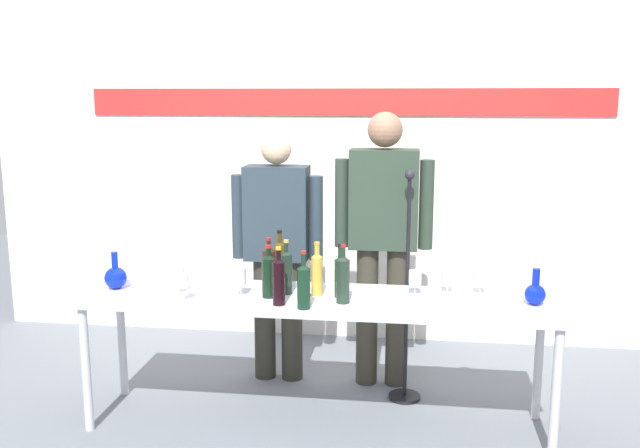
% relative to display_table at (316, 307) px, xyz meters
% --- Properties ---
extents(ground_plane, '(10.00, 10.00, 0.00)m').
position_rel_display_table_xyz_m(ground_plane, '(0.00, 0.00, -0.71)').
color(ground_plane, slate).
extents(back_wall, '(5.54, 0.11, 3.00)m').
position_rel_display_table_xyz_m(back_wall, '(0.00, 1.52, 0.80)').
color(back_wall, white).
rests_on(back_wall, ground).
extents(display_table, '(2.65, 0.58, 0.77)m').
position_rel_display_table_xyz_m(display_table, '(0.00, 0.00, 0.00)').
color(display_table, silver).
rests_on(display_table, ground).
extents(decanter_blue_left, '(0.13, 0.13, 0.22)m').
position_rel_display_table_xyz_m(decanter_blue_left, '(-1.17, -0.00, 0.13)').
color(decanter_blue_left, '#0C22B7').
rests_on(decanter_blue_left, display_table).
extents(decanter_blue_right, '(0.11, 0.11, 0.20)m').
position_rel_display_table_xyz_m(decanter_blue_right, '(1.18, -0.00, 0.13)').
color(decanter_blue_right, '#0B20BC').
rests_on(decanter_blue_right, display_table).
extents(presenter_left, '(0.60, 0.22, 1.63)m').
position_rel_display_table_xyz_m(presenter_left, '(-0.34, 0.62, 0.22)').
color(presenter_left, '#2F2D24').
rests_on(presenter_left, ground).
extents(presenter_right, '(0.62, 0.22, 1.77)m').
position_rel_display_table_xyz_m(presenter_right, '(0.34, 0.62, 0.32)').
color(presenter_right, '#383529').
rests_on(presenter_right, ground).
extents(wine_bottle_0, '(0.06, 0.06, 0.30)m').
position_rel_display_table_xyz_m(wine_bottle_0, '(0.13, 0.01, 0.19)').
color(wine_bottle_0, '#183C26').
rests_on(wine_bottle_0, display_table).
extents(wine_bottle_1, '(0.07, 0.07, 0.32)m').
position_rel_display_table_xyz_m(wine_bottle_1, '(-0.18, -0.18, 0.20)').
color(wine_bottle_1, black).
rests_on(wine_bottle_1, display_table).
extents(wine_bottle_2, '(0.07, 0.07, 0.31)m').
position_rel_display_table_xyz_m(wine_bottle_2, '(-0.04, -0.23, 0.19)').
color(wine_bottle_2, '#13301E').
rests_on(wine_bottle_2, display_table).
extents(wine_bottle_3, '(0.06, 0.06, 0.30)m').
position_rel_display_table_xyz_m(wine_bottle_3, '(0.00, 0.02, 0.19)').
color(wine_bottle_3, gold).
rests_on(wine_bottle_3, display_table).
extents(wine_bottle_4, '(0.08, 0.08, 0.30)m').
position_rel_display_table_xyz_m(wine_bottle_4, '(-0.29, 0.12, 0.19)').
color(wine_bottle_4, black).
rests_on(wine_bottle_4, display_table).
extents(wine_bottle_5, '(0.07, 0.07, 0.32)m').
position_rel_display_table_xyz_m(wine_bottle_5, '(0.16, -0.10, 0.20)').
color(wine_bottle_5, '#213125').
rests_on(wine_bottle_5, display_table).
extents(wine_bottle_6, '(0.07, 0.07, 0.33)m').
position_rel_display_table_xyz_m(wine_bottle_6, '(-0.25, 0.21, 0.20)').
color(wine_bottle_6, '#4E300B').
rests_on(wine_bottle_6, display_table).
extents(wine_bottle_7, '(0.07, 0.07, 0.30)m').
position_rel_display_table_xyz_m(wine_bottle_7, '(-0.26, -0.05, 0.19)').
color(wine_bottle_7, black).
rests_on(wine_bottle_7, display_table).
extents(wine_bottle_8, '(0.07, 0.07, 0.31)m').
position_rel_display_table_xyz_m(wine_bottle_8, '(-0.17, 0.03, 0.19)').
color(wine_bottle_8, '#1B2D22').
rests_on(wine_bottle_8, display_table).
extents(wine_glass_left_0, '(0.06, 0.06, 0.15)m').
position_rel_display_table_xyz_m(wine_glass_left_0, '(-0.78, -0.04, 0.16)').
color(wine_glass_left_0, white).
rests_on(wine_glass_left_0, display_table).
extents(wine_glass_left_1, '(0.06, 0.06, 0.15)m').
position_rel_display_table_xyz_m(wine_glass_left_1, '(-0.42, -0.04, 0.17)').
color(wine_glass_left_1, white).
rests_on(wine_glass_left_1, display_table).
extents(wine_glass_left_2, '(0.06, 0.06, 0.14)m').
position_rel_display_table_xyz_m(wine_glass_left_2, '(-0.71, -0.18, 0.17)').
color(wine_glass_left_2, white).
rests_on(wine_glass_left_2, display_table).
extents(wine_glass_right_0, '(0.07, 0.07, 0.13)m').
position_rel_display_table_xyz_m(wine_glass_right_0, '(0.91, 0.17, 0.16)').
color(wine_glass_right_0, white).
rests_on(wine_glass_right_0, display_table).
extents(wine_glass_right_1, '(0.07, 0.07, 0.14)m').
position_rel_display_table_xyz_m(wine_glass_right_1, '(0.54, 0.09, 0.16)').
color(wine_glass_right_1, white).
rests_on(wine_glass_right_1, display_table).
extents(wine_glass_right_2, '(0.06, 0.06, 0.15)m').
position_rel_display_table_xyz_m(wine_glass_right_2, '(0.73, 0.15, 0.17)').
color(wine_glass_right_2, white).
rests_on(wine_glass_right_2, display_table).
extents(microphone_stand, '(0.20, 0.20, 1.44)m').
position_rel_display_table_xyz_m(microphone_stand, '(0.50, 0.41, -0.23)').
color(microphone_stand, black).
rests_on(microphone_stand, ground).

